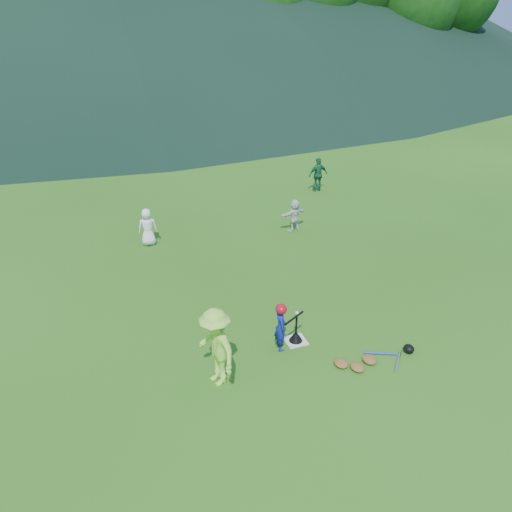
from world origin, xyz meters
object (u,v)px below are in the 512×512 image
(adult_coach, at_px, (216,347))
(fielder_d, at_px, (294,215))
(batting_tee, at_px, (296,336))
(batter_child, at_px, (281,327))
(home_plate, at_px, (296,341))
(fielder_a, at_px, (148,227))
(fielder_c, at_px, (318,175))
(equipment_pile, at_px, (370,360))

(adult_coach, height_order, fielder_d, adult_coach)
(batting_tee, bearing_deg, batter_child, -166.55)
(home_plate, height_order, batter_child, batter_child)
(adult_coach, height_order, fielder_a, adult_coach)
(home_plate, relative_size, adult_coach, 0.27)
(home_plate, xyz_separation_m, batting_tee, (0.00, 0.00, 0.12))
(fielder_c, relative_size, equipment_pile, 0.74)
(home_plate, relative_size, fielder_d, 0.43)
(batter_child, bearing_deg, equipment_pile, -113.90)
(fielder_c, bearing_deg, fielder_a, 18.13)
(fielder_d, bearing_deg, fielder_a, -21.29)
(home_plate, distance_m, fielder_c, 9.88)
(home_plate, relative_size, fielder_a, 0.39)
(fielder_d, bearing_deg, adult_coach, 40.01)
(fielder_a, relative_size, equipment_pile, 0.64)
(fielder_c, bearing_deg, fielder_d, 50.37)
(fielder_a, distance_m, fielder_d, 4.63)
(adult_coach, bearing_deg, batting_tee, 92.00)
(equipment_pile, bearing_deg, batter_child, 144.84)
(batter_child, xyz_separation_m, batting_tee, (0.41, 0.10, -0.41))
(fielder_a, height_order, fielder_c, fielder_c)
(adult_coach, distance_m, fielder_d, 7.54)
(home_plate, bearing_deg, batter_child, -166.55)
(batter_child, height_order, batting_tee, batter_child)
(home_plate, height_order, fielder_c, fielder_c)
(fielder_c, distance_m, equipment_pile, 10.47)
(batter_child, bearing_deg, fielder_d, -15.68)
(fielder_c, bearing_deg, home_plate, 58.70)
(fielder_c, height_order, fielder_d, fielder_c)
(fielder_d, distance_m, batting_tee, 5.99)
(home_plate, distance_m, fielder_d, 6.00)
(fielder_c, distance_m, fielder_d, 3.95)
(fielder_d, distance_m, equipment_pile, 6.79)
(home_plate, relative_size, equipment_pile, 0.25)
(batter_child, xyz_separation_m, fielder_a, (-1.77, 6.13, 0.04))
(fielder_c, xyz_separation_m, fielder_d, (-2.41, -3.13, -0.14))
(fielder_a, xyz_separation_m, batting_tee, (2.18, -6.03, -0.45))
(fielder_d, relative_size, equipment_pile, 0.59)
(batter_child, height_order, fielder_d, batter_child)
(home_plate, bearing_deg, fielder_c, 60.66)
(adult_coach, bearing_deg, batter_child, 93.19)
(fielder_a, bearing_deg, fielder_c, -151.12)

